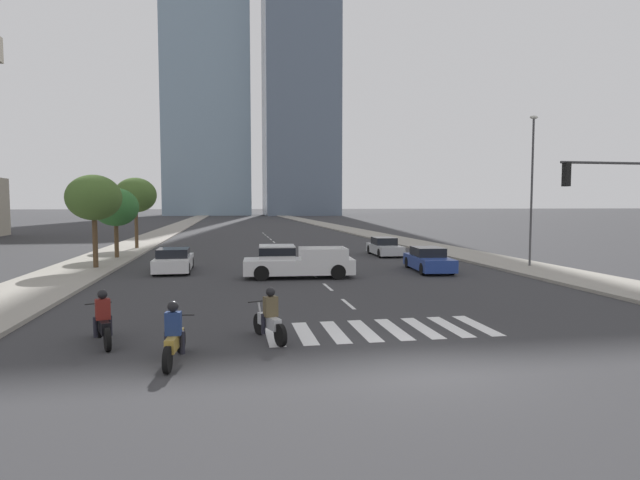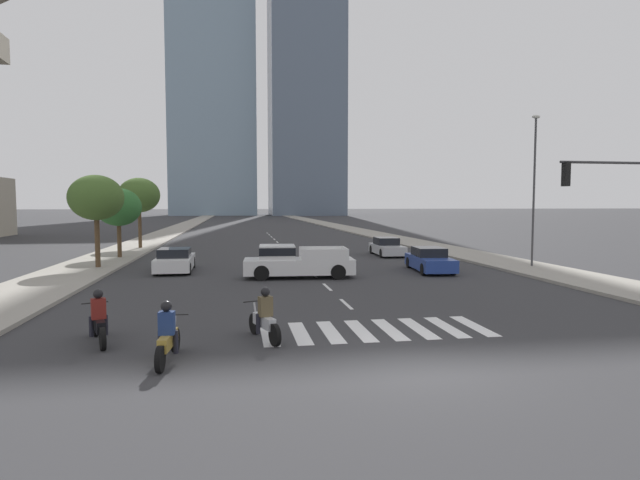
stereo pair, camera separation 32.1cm
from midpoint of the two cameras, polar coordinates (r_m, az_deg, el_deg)
The scene contains 19 objects.
ground_plane at distance 12.39m, azimuth 11.29°, elevation -13.64°, with size 800.00×800.00×0.00m, color #333335.
sidewalk_east at distance 44.53m, azimuth 12.93°, elevation -0.81°, with size 4.00×260.00×0.15m, color gray.
sidewalk_west at distance 42.06m, azimuth -21.03°, elevation -1.25°, with size 4.00×260.00×0.15m, color gray.
crosswalk_near at distance 15.49m, azimuth 6.78°, elevation -9.97°, with size 6.75×2.66×0.01m.
lane_divider_center at distance 42.80m, azimuth -3.74°, elevation -1.00°, with size 0.14×50.00×0.01m.
motorcycle_lead at distance 12.75m, azimuth -15.99°, elevation -10.48°, with size 0.70×2.19×1.49m.
motorcycle_trailing at distance 15.04m, azimuth -23.02°, elevation -8.44°, with size 1.05×2.13×1.49m.
motorcycle_third at distance 14.23m, azimuth -5.61°, elevation -8.82°, with size 0.95×1.98×1.49m.
pickup_truck at distance 25.98m, azimuth -2.62°, elevation -2.46°, with size 5.69×2.40×1.67m.
sedan_silver_0 at distance 37.58m, azimuth 7.74°, elevation -0.81°, with size 1.88×4.55×1.31m.
sedan_white_1 at distance 29.43m, azimuth -15.64°, elevation -2.24°, with size 1.95×4.49×1.31m.
sedan_blue_2 at distance 29.16m, azimuth 12.50°, elevation -2.23°, with size 2.18×4.72×1.33m.
traffic_signal_near at distance 22.58m, azimuth 30.73°, elevation 4.00°, with size 4.23×0.28×5.57m.
street_lamp_east at distance 32.10m, azimuth 23.16°, elevation 6.15°, with size 0.50×0.24×8.70m.
street_tree_nearest at distance 31.63m, azimuth -23.55°, elevation 4.34°, with size 3.04×3.04×5.27m.
street_tree_second at distance 37.04m, azimuth -21.44°, elevation 3.44°, with size 3.02×3.02×4.70m.
street_tree_third at distance 44.53m, azimuth -19.43°, elevation 4.74°, with size 3.34×3.34×5.77m.
office_tower_left_skyline at distance 188.18m, azimuth -11.88°, elevation 18.21°, with size 28.64×24.97×109.80m.
office_tower_center_skyline at distance 186.13m, azimuth -1.58°, elevation 22.93°, with size 24.54×22.66×135.73m.
Camera 2 is at (-4.06, -11.06, 3.74)m, focal length 28.54 mm.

